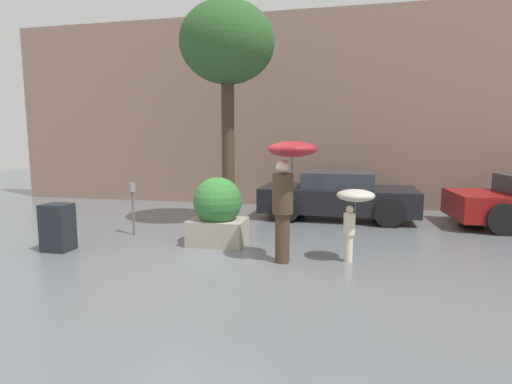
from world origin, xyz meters
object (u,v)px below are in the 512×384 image
parked_car_near (337,196)px  newspaper_box (58,227)px  person_adult (288,177)px  parking_meter (133,197)px  street_tree (227,47)px  person_child (354,204)px  planter_box (218,212)px

parked_car_near → newspaper_box: bearing=131.9°
person_adult → parking_meter: 3.89m
parking_meter → newspaper_box: parking_meter is taller
person_adult → parked_car_near: person_adult is taller
person_adult → street_tree: 4.16m
person_child → parked_car_near: size_ratio=0.31×
newspaper_box → parked_car_near: bearing=40.6°
person_child → parked_car_near: bearing=103.2°
planter_box → person_adult: 1.97m
parked_car_near → planter_box: bearing=146.5°
planter_box → parked_car_near: bearing=55.1°
person_adult → newspaper_box: person_adult is taller
person_adult → parking_meter: person_adult is taller
planter_box → street_tree: street_tree is taller
person_adult → parking_meter: bearing=166.4°
parking_meter → street_tree: bearing=35.0°
planter_box → person_adult: person_adult is taller
person_child → parked_car_near: (-0.32, 3.97, -0.41)m
planter_box → parking_meter: size_ratio=1.17×
parked_car_near → newspaper_box: (-5.15, -4.42, -0.15)m
person_adult → parked_car_near: (0.78, 4.25, -0.89)m
parked_car_near → street_tree: street_tree is taller
planter_box → parking_meter: bearing=170.0°
parked_car_near → parking_meter: size_ratio=3.51×
person_child → parking_meter: bearing=176.4°
parking_meter → person_child: bearing=-12.1°
person_child → newspaper_box: (-5.47, -0.44, -0.57)m
street_tree → newspaper_box: size_ratio=5.84×
person_child → street_tree: street_tree is taller
newspaper_box → planter_box: bearing=21.1°
parked_car_near → parking_meter: (-4.39, -2.96, 0.24)m
street_tree → newspaper_box: bearing=-133.4°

